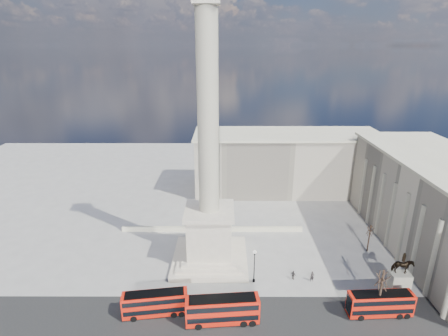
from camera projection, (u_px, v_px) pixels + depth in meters
name	position (u px, v px, depth m)	size (l,w,h in m)	color
ground	(209.00, 276.00, 62.53)	(180.00, 180.00, 0.00)	#9B9993
asphalt_road	(239.00, 317.00, 53.08)	(120.00, 9.00, 0.01)	#262626
nelsons_column	(209.00, 199.00, 62.97)	(14.00, 14.00, 49.85)	beige
balustrade_wall	(212.00, 229.00, 77.45)	(40.00, 0.60, 1.10)	beige
building_east	(439.00, 205.00, 68.77)	(19.00, 46.00, 18.60)	beige
building_northeast	(286.00, 162.00, 97.47)	(51.00, 17.00, 16.60)	beige
red_bus_a	(156.00, 303.00, 52.90)	(9.97, 3.55, 3.96)	red
red_bus_b	(223.00, 310.00, 51.29)	(10.97, 3.39, 4.38)	red
red_bus_c	(380.00, 304.00, 52.82)	(9.85, 2.82, 3.95)	red
victorian_lamp	(254.00, 264.00, 59.76)	(0.54, 0.54, 6.28)	black
equestrian_statue	(399.00, 281.00, 56.75)	(3.88, 2.91, 8.11)	beige
bare_tree_near	(383.00, 278.00, 50.94)	(1.99, 1.99, 8.71)	#332319
bare_tree_mid	(370.00, 230.00, 68.47)	(1.63, 1.63, 6.18)	#332319
bare_tree_far	(414.00, 216.00, 72.68)	(1.68, 1.68, 6.87)	#332319
pedestrian_walking	(312.00, 276.00, 60.85)	(0.70, 0.46, 1.92)	black
pedestrian_standing	(359.00, 297.00, 56.08)	(0.75, 0.59, 1.54)	black
pedestrian_crossing	(293.00, 275.00, 61.32)	(1.03, 0.43, 1.75)	black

